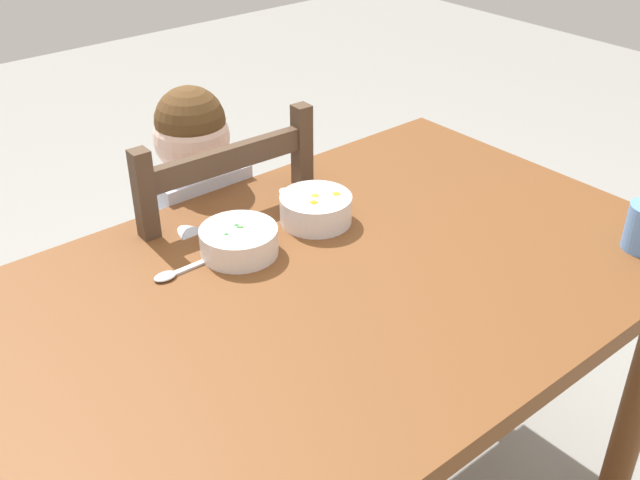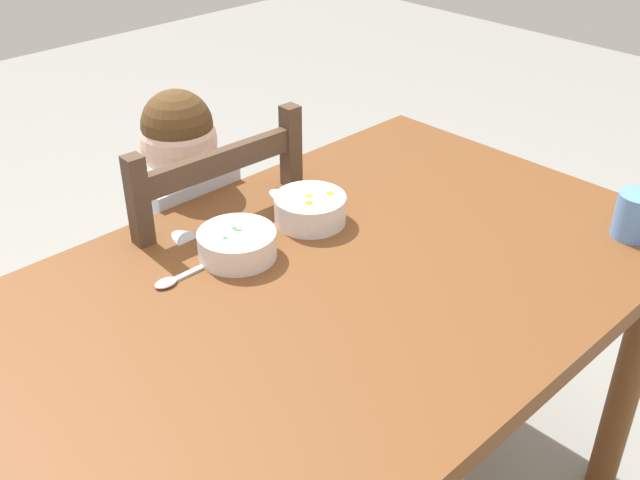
{
  "view_description": "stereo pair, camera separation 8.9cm",
  "coord_description": "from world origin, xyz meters",
  "px_view_note": "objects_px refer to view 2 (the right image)",
  "views": [
    {
      "loc": [
        -0.77,
        -0.86,
        1.53
      ],
      "look_at": [
        -0.0,
        0.05,
        0.8
      ],
      "focal_mm": 42.27,
      "sensor_mm": 36.0,
      "label": 1
    },
    {
      "loc": [
        -0.83,
        -0.8,
        1.53
      ],
      "look_at": [
        -0.0,
        0.05,
        0.8
      ],
      "focal_mm": 42.27,
      "sensor_mm": 36.0,
      "label": 2
    }
  ],
  "objects_px": {
    "drinking_cup": "(635,215)",
    "dining_table": "(340,320)",
    "dining_chair": "(198,294)",
    "child_figure": "(194,231)",
    "spoon": "(175,279)",
    "bowl_of_carrots": "(310,208)",
    "bowl_of_peas": "(237,243)"
  },
  "relations": [
    {
      "from": "child_figure",
      "to": "bowl_of_carrots",
      "type": "relative_size",
      "value": 6.56
    },
    {
      "from": "dining_chair",
      "to": "child_figure",
      "type": "distance_m",
      "value": 0.18
    },
    {
      "from": "bowl_of_peas",
      "to": "spoon",
      "type": "distance_m",
      "value": 0.14
    },
    {
      "from": "dining_chair",
      "to": "bowl_of_carrots",
      "type": "relative_size",
      "value": 6.32
    },
    {
      "from": "drinking_cup",
      "to": "dining_table",
      "type": "bearing_deg",
      "value": 149.0
    },
    {
      "from": "dining_table",
      "to": "spoon",
      "type": "xyz_separation_m",
      "value": [
        -0.23,
        0.19,
        0.11
      ]
    },
    {
      "from": "dining_chair",
      "to": "bowl_of_peas",
      "type": "xyz_separation_m",
      "value": [
        -0.09,
        -0.3,
        0.32
      ]
    },
    {
      "from": "spoon",
      "to": "drinking_cup",
      "type": "bearing_deg",
      "value": -33.92
    },
    {
      "from": "bowl_of_peas",
      "to": "spoon",
      "type": "relative_size",
      "value": 1.1
    },
    {
      "from": "child_figure",
      "to": "drinking_cup",
      "type": "bearing_deg",
      "value": -56.46
    },
    {
      "from": "dining_table",
      "to": "dining_chair",
      "type": "relative_size",
      "value": 1.43
    },
    {
      "from": "dining_table",
      "to": "dining_chair",
      "type": "bearing_deg",
      "value": 90.67
    },
    {
      "from": "dining_chair",
      "to": "bowl_of_peas",
      "type": "height_order",
      "value": "dining_chair"
    },
    {
      "from": "dining_table",
      "to": "dining_chair",
      "type": "height_order",
      "value": "dining_chair"
    },
    {
      "from": "child_figure",
      "to": "spoon",
      "type": "height_order",
      "value": "child_figure"
    },
    {
      "from": "spoon",
      "to": "drinking_cup",
      "type": "height_order",
      "value": "drinking_cup"
    },
    {
      "from": "spoon",
      "to": "bowl_of_peas",
      "type": "bearing_deg",
      "value": -6.02
    },
    {
      "from": "child_figure",
      "to": "spoon",
      "type": "relative_size",
      "value": 7.12
    },
    {
      "from": "dining_chair",
      "to": "drinking_cup",
      "type": "xyz_separation_m",
      "value": [
        0.52,
        -0.79,
        0.34
      ]
    },
    {
      "from": "dining_chair",
      "to": "spoon",
      "type": "distance_m",
      "value": 0.47
    },
    {
      "from": "drinking_cup",
      "to": "spoon",
      "type": "bearing_deg",
      "value": 146.08
    },
    {
      "from": "drinking_cup",
      "to": "child_figure",
      "type": "bearing_deg",
      "value": 123.54
    },
    {
      "from": "dining_table",
      "to": "dining_chair",
      "type": "distance_m",
      "value": 0.51
    },
    {
      "from": "dining_table",
      "to": "dining_chair",
      "type": "xyz_separation_m",
      "value": [
        -0.01,
        0.48,
        -0.18
      ]
    },
    {
      "from": "child_figure",
      "to": "bowl_of_carrots",
      "type": "height_order",
      "value": "child_figure"
    },
    {
      "from": "dining_table",
      "to": "spoon",
      "type": "distance_m",
      "value": 0.32
    },
    {
      "from": "spoon",
      "to": "drinking_cup",
      "type": "distance_m",
      "value": 0.9
    },
    {
      "from": "dining_chair",
      "to": "drinking_cup",
      "type": "height_order",
      "value": "dining_chair"
    },
    {
      "from": "child_figure",
      "to": "bowl_of_peas",
      "type": "bearing_deg",
      "value": -108.16
    },
    {
      "from": "bowl_of_peas",
      "to": "spoon",
      "type": "height_order",
      "value": "bowl_of_peas"
    },
    {
      "from": "dining_table",
      "to": "bowl_of_peas",
      "type": "relative_size",
      "value": 8.89
    },
    {
      "from": "spoon",
      "to": "child_figure",
      "type": "bearing_deg",
      "value": 50.27
    }
  ]
}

